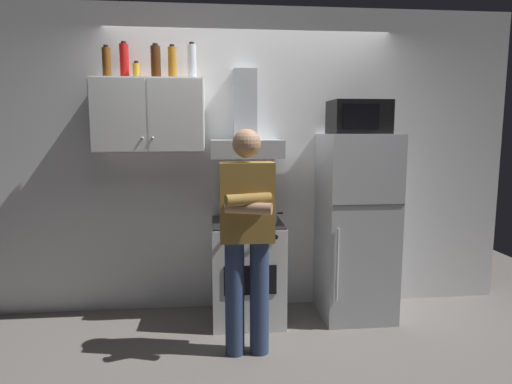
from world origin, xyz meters
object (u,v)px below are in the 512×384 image
Objects in this scene: range_hood at (246,134)px; refrigerator at (356,226)px; bottle_liquor_amber at (172,63)px; upper_cabinet at (150,116)px; bottle_spice_jar at (137,71)px; bottle_rum_dark at (156,62)px; bottle_soda_red at (124,61)px; stove_oven at (247,270)px; person_standing at (247,234)px; microwave at (359,117)px; cooking_pot at (264,217)px; bottle_beer_brown at (107,62)px; bottle_vodka_clear at (192,62)px.

range_hood reaches higher than refrigerator.
upper_cabinet is at bearing 179.91° from bottle_liquor_amber.
bottle_liquor_amber is 0.30m from bottle_spice_jar.
bottle_soda_red reaches higher than bottle_rum_dark.
refrigerator is 2.27m from bottle_spice_jar.
bottle_liquor_amber is (-0.60, 0.13, 1.75)m from stove_oven.
bottle_rum_dark is (-0.69, 0.72, 1.28)m from person_standing.
bottle_soda_red reaches higher than refrigerator.
microwave is at bearing -4.19° from bottle_soda_red.
bottle_beer_brown is at bearing 170.38° from cooking_pot.
microwave is at bearing -3.48° from upper_cabinet.
bottle_vodka_clear is (-1.39, 0.13, 0.45)m from microwave.
upper_cabinet is 0.81m from range_hood.
microwave is at bearing 1.15° from stove_oven.
person_standing is (0.75, -0.73, -0.85)m from upper_cabinet.
bottle_rum_dark is (0.06, -0.01, 0.43)m from upper_cabinet.
bottle_soda_red is (-0.55, 0.01, -0.00)m from bottle_vodka_clear.
bottle_beer_brown is at bearing -175.02° from bottle_vodka_clear.
refrigerator is 2.08m from bottle_liquor_amber.
upper_cabinet is at bearing 171.10° from stove_oven.
cooking_pot is 1.05× the size of bottle_soda_red.
range_hood is 1.25m from refrigerator.
bottle_soda_red is at bearing 175.28° from refrigerator.
bottle_rum_dark is 0.93× the size of bottle_soda_red.
stove_oven is 1.91m from bottle_spice_jar.
bottle_spice_jar is at bearing -174.12° from upper_cabinet.
bottle_soda_red is (-0.95, 0.77, 1.29)m from person_standing.
bottle_soda_red is (-0.20, 0.04, 0.44)m from upper_cabinet.
cooking_pot is 2.27× the size of bottle_spice_jar.
stove_oven is 1.17× the size of range_hood.
refrigerator is 0.84m from cooking_pot.
stove_oven is at bearing 137.51° from cooking_pot.
bottle_beer_brown is (-2.07, 0.07, 0.43)m from microwave.
microwave is at bearing 32.00° from person_standing.
upper_cabinet is at bearing 176.52° from microwave.
person_standing is (-0.05, -0.61, 0.47)m from stove_oven.
bottle_soda_red is at bearing 177.99° from range_hood.
bottle_beer_brown is at bearing 177.44° from refrigerator.
range_hood is at bearing 172.45° from refrigerator.
microwave is 1.88m from bottle_spice_jar.
upper_cabinet reaches higher than stove_oven.
cooking_pot is at bearing -14.73° from upper_cabinet.
cooking_pot is (-0.82, -0.12, 0.12)m from refrigerator.
bottle_vodka_clear reaches higher than stove_oven.
microwave is 1.17m from cooking_pot.
bottle_vodka_clear is (-1.40, 0.15, 1.39)m from refrigerator.
bottle_vodka_clear reaches higher than range_hood.
stove_oven is 1.02m from refrigerator.
bottle_beer_brown reaches higher than refrigerator.
upper_cabinet is 0.53m from bottle_beer_brown.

